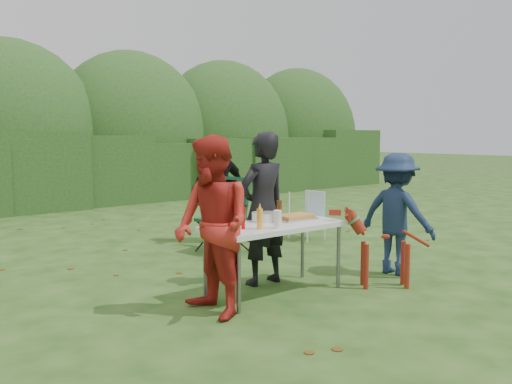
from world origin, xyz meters
TOP-DOWN VIEW (x-y plane):
  - ground at (0.00, 0.00)m, footprint 80.00×80.00m
  - hedge_row at (0.00, 8.00)m, footprint 22.00×1.40m
  - shrub_backdrop at (0.00, 9.60)m, footprint 20.00×2.60m
  - folding_table at (0.02, -0.18)m, footprint 1.50×0.70m
  - person_cook at (0.17, 0.19)m, footprint 0.63×0.42m
  - person_red_jacket at (-0.88, -0.36)m, footprint 0.68×0.85m
  - person_black_puffy at (1.19, 2.48)m, footprint 0.98×0.42m
  - child at (1.71, -0.47)m, footprint 0.68×1.01m
  - dog at (1.12, -0.76)m, footprint 0.93×0.83m
  - camping_chair at (0.79, 1.84)m, footprint 0.80×0.80m
  - lawn_chair at (2.39, 1.76)m, footprint 0.48×0.48m
  - food_tray at (0.38, -0.10)m, footprint 0.45×0.30m
  - focaccia_bread at (0.38, -0.10)m, footprint 0.40×0.26m
  - mustard_bottle at (-0.30, -0.33)m, footprint 0.06×0.06m
  - ketchup_bottle at (-0.43, -0.22)m, footprint 0.06×0.06m
  - beer_bottle at (0.09, -0.17)m, footprint 0.06×0.06m
  - paper_towel_roll at (-0.54, -0.01)m, footprint 0.12×0.12m
  - cup_stack at (-0.13, -0.40)m, footprint 0.08×0.08m
  - pasta_bowl at (0.03, 0.01)m, footprint 0.26×0.26m
  - plate_stack at (-0.60, -0.23)m, footprint 0.24×0.24m

SIDE VIEW (x-z plane):
  - ground at x=0.00m, z-range 0.00..0.00m
  - lawn_chair at x=2.39m, z-range 0.00..0.77m
  - dog at x=1.12m, z-range 0.00..0.85m
  - camping_chair at x=0.79m, z-range 0.00..1.07m
  - folding_table at x=0.02m, z-range 0.32..1.06m
  - child at x=1.71m, z-range 0.00..1.45m
  - food_tray at x=0.38m, z-range 0.74..0.76m
  - plate_stack at x=-0.60m, z-range 0.74..0.79m
  - focaccia_bread at x=0.38m, z-range 0.76..0.80m
  - pasta_bowl at x=0.03m, z-range 0.74..0.84m
  - cup_stack at x=-0.13m, z-range 0.74..0.92m
  - person_black_puffy at x=1.19m, z-range 0.00..1.66m
  - person_red_jacket at x=-0.88m, z-range 0.00..1.67m
  - mustard_bottle at x=-0.30m, z-range 0.74..0.94m
  - person_cook at x=0.17m, z-range 0.00..1.70m
  - hedge_row at x=0.00m, z-range 0.00..1.70m
  - ketchup_bottle at x=-0.43m, z-range 0.74..0.96m
  - beer_bottle at x=0.09m, z-range 0.74..0.98m
  - paper_towel_roll at x=-0.54m, z-range 0.74..1.00m
  - shrub_backdrop at x=0.00m, z-range 0.00..3.20m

